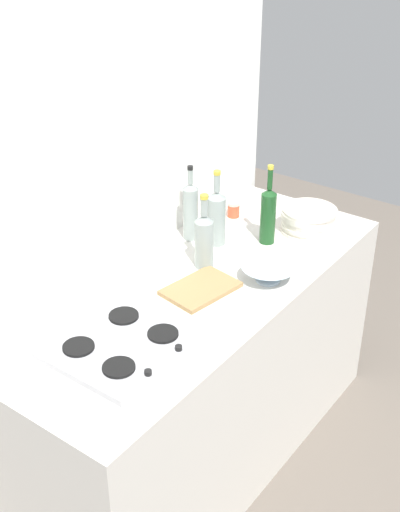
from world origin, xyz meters
TOP-DOWN VIEW (x-y plane):
  - ground_plane at (0.00, 0.00)m, footprint 6.00×6.00m
  - counter_block at (0.00, 0.00)m, footprint 1.80×0.70m
  - backsplash_panel at (0.00, 0.38)m, footprint 1.90×0.06m
  - stovetop_hob at (-0.48, -0.03)m, footprint 0.44×0.40m
  - plate_stack at (0.63, -0.13)m, footprint 0.25×0.25m
  - wine_bottle_leftmost at (0.44, -0.03)m, footprint 0.07×0.07m
  - wine_bottle_mid_left at (0.30, 0.14)m, footprint 0.08×0.08m
  - wine_bottle_mid_right at (0.27, 0.25)m, footprint 0.07×0.07m
  - wine_bottle_rightmost at (0.11, 0.06)m, footprint 0.08×0.08m
  - mixing_bowl at (0.17, -0.20)m, footprint 0.21×0.21m
  - condiment_jar_front at (0.56, 0.22)m, footprint 0.06×0.06m
  - cutting_board at (-0.04, -0.04)m, footprint 0.30×0.23m

SIDE VIEW (x-z plane):
  - ground_plane at x=0.00m, z-range 0.00..0.00m
  - counter_block at x=0.00m, z-range 0.00..0.90m
  - cutting_board at x=-0.04m, z-range 0.90..0.92m
  - stovetop_hob at x=-0.48m, z-range 0.89..0.93m
  - mixing_bowl at x=0.17m, z-range 0.90..0.97m
  - condiment_jar_front at x=0.56m, z-range 0.90..0.97m
  - plate_stack at x=0.63m, z-range 0.90..1.01m
  - wine_bottle_rightmost at x=0.11m, z-range 0.86..1.18m
  - wine_bottle_mid_left at x=0.30m, z-range 0.86..1.19m
  - wine_bottle_leftmost at x=0.44m, z-range 0.86..1.21m
  - wine_bottle_mid_right at x=0.27m, z-range 0.87..1.20m
  - backsplash_panel at x=0.00m, z-range 0.00..2.34m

